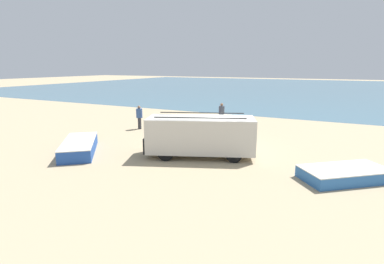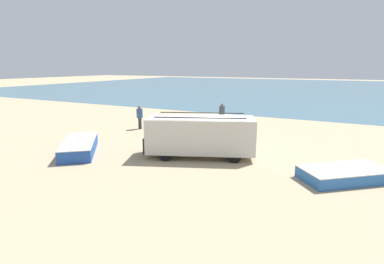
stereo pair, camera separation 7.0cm
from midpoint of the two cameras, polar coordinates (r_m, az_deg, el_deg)
The scene contains 8 objects.
ground_plane at distance 16.46m, azimuth 4.31°, elevation -3.45°, with size 200.00×200.00×0.00m, color tan.
sea_water at distance 67.07m, azimuth 21.76°, elevation 7.77°, with size 120.00×80.00×0.01m, color #477084.
parked_van at distance 15.04m, azimuth 1.43°, elevation -0.55°, with size 5.73×3.83×2.14m.
fishing_rowboat_0 at distance 22.48m, azimuth -1.33°, elevation 1.59°, with size 4.61×3.79×0.52m.
fishing_rowboat_1 at distance 13.68m, azimuth 27.25°, elevation -7.09°, with size 3.90×3.49×0.50m.
fishing_rowboat_2 at distance 17.13m, azimuth -20.71°, elevation -2.47°, with size 4.02×4.53×0.66m.
fisherman_0 at distance 22.06m, azimuth -10.10°, elevation 3.20°, with size 0.45×0.45×1.71m.
fisherman_1 at distance 23.40m, azimuth 5.57°, elevation 3.84°, with size 0.45×0.45×1.70m.
Camera 1 is at (5.97, -14.66, 4.52)m, focal length 28.00 mm.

